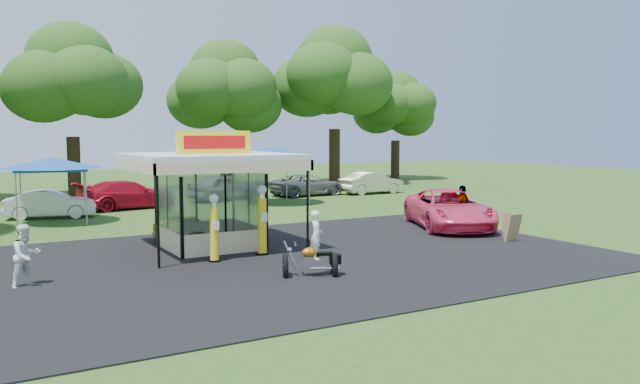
{
  "coord_description": "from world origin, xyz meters",
  "views": [
    {
      "loc": [
        -9.55,
        -15.95,
        4.03
      ],
      "look_at": [
        1.93,
        4.0,
        1.92
      ],
      "focal_mm": 35.0,
      "sensor_mm": 36.0,
      "label": 1
    }
  ],
  "objects_px": {
    "gas_station_kiosk": "(210,199)",
    "gas_pump_right": "(262,222)",
    "spectator_east_b": "(463,207)",
    "motorcycle": "(314,250)",
    "tent_east": "(273,152)",
    "tent_west": "(51,164)",
    "gas_pump_left": "(214,230)",
    "pink_sedan": "(449,209)",
    "bg_car_a": "(50,204)",
    "bg_car_e": "(372,183)",
    "kiosk_car": "(191,227)",
    "bg_car_c": "(224,187)",
    "bg_car_d": "(308,185)",
    "bg_car_b": "(127,195)",
    "a_frame_sign": "(511,227)",
    "spectator_west": "(26,256)"
  },
  "relations": [
    {
      "from": "bg_car_e",
      "to": "kiosk_car",
      "type": "bearing_deg",
      "value": 123.67
    },
    {
      "from": "gas_pump_right",
      "to": "motorcycle",
      "type": "bearing_deg",
      "value": -90.59
    },
    {
      "from": "bg_car_d",
      "to": "bg_car_e",
      "type": "bearing_deg",
      "value": -108.14
    },
    {
      "from": "bg_car_b",
      "to": "bg_car_c",
      "type": "distance_m",
      "value": 6.4
    },
    {
      "from": "bg_car_e",
      "to": "tent_east",
      "type": "distance_m",
      "value": 9.17
    },
    {
      "from": "gas_station_kiosk",
      "to": "gas_pump_right",
      "type": "distance_m",
      "value": 2.45
    },
    {
      "from": "kiosk_car",
      "to": "tent_west",
      "type": "bearing_deg",
      "value": 28.13
    },
    {
      "from": "tent_east",
      "to": "motorcycle",
      "type": "bearing_deg",
      "value": -112.26
    },
    {
      "from": "gas_station_kiosk",
      "to": "bg_car_e",
      "type": "xyz_separation_m",
      "value": [
        16.87,
        14.34,
        -1.03
      ]
    },
    {
      "from": "gas_pump_right",
      "to": "motorcycle",
      "type": "relative_size",
      "value": 1.21
    },
    {
      "from": "bg_car_a",
      "to": "bg_car_c",
      "type": "xyz_separation_m",
      "value": [
        10.34,
        3.6,
        0.13
      ]
    },
    {
      "from": "tent_west",
      "to": "tent_east",
      "type": "bearing_deg",
      "value": 10.67
    },
    {
      "from": "tent_east",
      "to": "tent_west",
      "type": "bearing_deg",
      "value": -169.33
    },
    {
      "from": "bg_car_a",
      "to": "bg_car_e",
      "type": "xyz_separation_m",
      "value": [
        20.78,
        2.68,
        0.07
      ]
    },
    {
      "from": "tent_west",
      "to": "a_frame_sign",
      "type": "bearing_deg",
      "value": -44.37
    },
    {
      "from": "spectator_east_b",
      "to": "motorcycle",
      "type": "bearing_deg",
      "value": 4.26
    },
    {
      "from": "gas_pump_right",
      "to": "tent_east",
      "type": "relative_size",
      "value": 0.5
    },
    {
      "from": "gas_pump_left",
      "to": "bg_car_a",
      "type": "height_order",
      "value": "gas_pump_left"
    },
    {
      "from": "spectator_east_b",
      "to": "bg_car_d",
      "type": "xyz_separation_m",
      "value": [
        1.24,
        16.2,
        -0.22
      ]
    },
    {
      "from": "gas_pump_left",
      "to": "bg_car_d",
      "type": "relative_size",
      "value": 0.43
    },
    {
      "from": "bg_car_e",
      "to": "gas_pump_left",
      "type": "bearing_deg",
      "value": 131.53
    },
    {
      "from": "pink_sedan",
      "to": "bg_car_e",
      "type": "xyz_separation_m",
      "value": [
        6.26,
        14.9,
        -0.09
      ]
    },
    {
      "from": "gas_pump_left",
      "to": "pink_sedan",
      "type": "relative_size",
      "value": 0.36
    },
    {
      "from": "spectator_west",
      "to": "bg_car_e",
      "type": "height_order",
      "value": "spectator_west"
    },
    {
      "from": "kiosk_car",
      "to": "bg_car_d",
      "type": "distance_m",
      "value": 18.11
    },
    {
      "from": "spectator_west",
      "to": "bg_car_a",
      "type": "bearing_deg",
      "value": 50.76
    },
    {
      "from": "bg_car_c",
      "to": "spectator_west",
      "type": "bearing_deg",
      "value": 126.51
    },
    {
      "from": "spectator_east_b",
      "to": "bg_car_a",
      "type": "xyz_separation_m",
      "value": [
        -15.08,
        12.46,
        -0.25
      ]
    },
    {
      "from": "tent_west",
      "to": "tent_east",
      "type": "relative_size",
      "value": 0.9
    },
    {
      "from": "pink_sedan",
      "to": "bg_car_a",
      "type": "height_order",
      "value": "pink_sedan"
    },
    {
      "from": "gas_pump_left",
      "to": "tent_east",
      "type": "bearing_deg",
      "value": 58.04
    },
    {
      "from": "bg_car_c",
      "to": "bg_car_d",
      "type": "relative_size",
      "value": 0.93
    },
    {
      "from": "a_frame_sign",
      "to": "pink_sedan",
      "type": "distance_m",
      "value": 3.8
    },
    {
      "from": "pink_sedan",
      "to": "bg_car_a",
      "type": "relative_size",
      "value": 1.45
    },
    {
      "from": "gas_pump_left",
      "to": "spectator_west",
      "type": "relative_size",
      "value": 1.29
    },
    {
      "from": "a_frame_sign",
      "to": "tent_west",
      "type": "bearing_deg",
      "value": 135.68
    },
    {
      "from": "bg_car_e",
      "to": "bg_car_c",
      "type": "bearing_deg",
      "value": 82.92
    },
    {
      "from": "bg_car_d",
      "to": "bg_car_e",
      "type": "xyz_separation_m",
      "value": [
        4.46,
        -1.05,
        0.04
      ]
    },
    {
      "from": "bg_car_a",
      "to": "bg_car_e",
      "type": "distance_m",
      "value": 20.95
    },
    {
      "from": "gas_station_kiosk",
      "to": "bg_car_a",
      "type": "xyz_separation_m",
      "value": [
        -3.91,
        11.66,
        -1.1
      ]
    },
    {
      "from": "gas_station_kiosk",
      "to": "bg_car_d",
      "type": "bearing_deg",
      "value": 51.13
    },
    {
      "from": "gas_pump_left",
      "to": "tent_west",
      "type": "distance_m",
      "value": 12.7
    },
    {
      "from": "tent_east",
      "to": "spectator_west",
      "type": "bearing_deg",
      "value": -133.97
    },
    {
      "from": "pink_sedan",
      "to": "tent_west",
      "type": "relative_size",
      "value": 1.39
    },
    {
      "from": "bg_car_a",
      "to": "spectator_west",
      "type": "bearing_deg",
      "value": -176.42
    },
    {
      "from": "gas_pump_left",
      "to": "motorcycle",
      "type": "height_order",
      "value": "gas_pump_left"
    },
    {
      "from": "a_frame_sign",
      "to": "spectator_west",
      "type": "xyz_separation_m",
      "value": [
        -16.55,
        1.37,
        0.3
      ]
    },
    {
      "from": "gas_station_kiosk",
      "to": "spectator_east_b",
      "type": "height_order",
      "value": "gas_station_kiosk"
    },
    {
      "from": "bg_car_e",
      "to": "a_frame_sign",
      "type": "bearing_deg",
      "value": 158.71
    },
    {
      "from": "gas_pump_left",
      "to": "spectator_west",
      "type": "bearing_deg",
      "value": -174.4
    }
  ]
}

